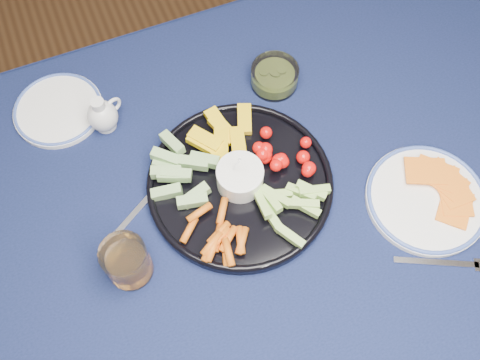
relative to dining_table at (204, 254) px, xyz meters
name	(u,v)px	position (x,y,z in m)	size (l,w,h in m)	color
dining_table	(204,254)	(0.00, 0.00, 0.00)	(1.67, 1.07, 0.75)	#4E301A
crudite_platter	(239,182)	(0.11, 0.07, 0.11)	(0.36, 0.36, 0.12)	black
creamer_pitcher	(103,115)	(-0.09, 0.31, 0.12)	(0.08, 0.06, 0.09)	white
pickle_bowl	(274,77)	(0.27, 0.28, 0.11)	(0.10, 0.10, 0.05)	silver
cheese_plate	(427,198)	(0.43, -0.09, 0.10)	(0.23, 0.23, 0.03)	white
juice_tumbler	(128,262)	(-0.14, -0.01, 0.13)	(0.08, 0.08, 0.10)	silver
fork_left	(141,206)	(-0.08, 0.11, 0.09)	(0.17, 0.11, 0.00)	silver
fork_right	(453,264)	(0.41, -0.22, 0.09)	(0.17, 0.10, 0.00)	silver
side_plate_extra	(58,109)	(-0.18, 0.38, 0.10)	(0.19, 0.19, 0.02)	white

